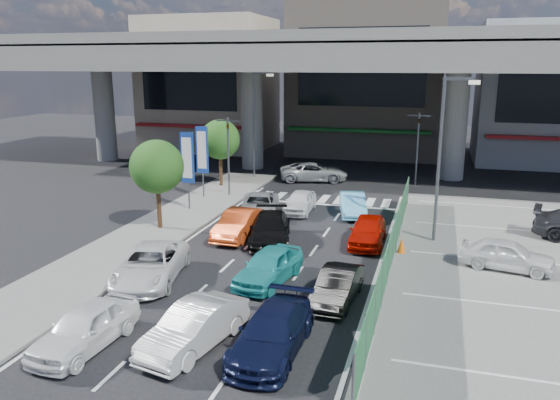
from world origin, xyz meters
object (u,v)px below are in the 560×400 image
(signboard_far, at_px, (202,152))
(sedan_white_front_mid, at_px, (300,202))
(traffic_cone, at_px, (402,245))
(tree_near, at_px, (157,167))
(hatch_black_mid_right, at_px, (337,286))
(wagon_silver_front_left, at_px, (259,205))
(taxi_orange_right, at_px, (368,231))
(tree_far, at_px, (220,140))
(parked_sedan_white, at_px, (507,254))
(traffic_light_left, at_px, (228,137))
(van_white_back_left, at_px, (85,327))
(street_lamp_left, at_px, (256,116))
(sedan_black_mid, at_px, (270,229))
(sedan_white_mid_left, at_px, (150,265))
(taxi_orange_left, at_px, (239,224))
(hatch_white_back_mid, at_px, (194,327))
(taxi_teal_mid, at_px, (269,266))
(signboard_near, at_px, (187,160))
(minivan_navy_back, at_px, (272,332))
(crossing_wagon_silver, at_px, (314,172))
(kei_truck_front_right, at_px, (353,204))
(street_lamp_right, at_px, (444,146))
(traffic_light_right, at_px, (418,131))

(signboard_far, relative_size, sedan_white_front_mid, 1.26)
(traffic_cone, bearing_deg, tree_near, 178.63)
(hatch_black_mid_right, xyz_separation_m, traffic_cone, (1.91, 5.97, -0.19))
(wagon_silver_front_left, bearing_deg, taxi_orange_right, -39.77)
(tree_far, relative_size, parked_sedan_white, 1.25)
(traffic_light_left, height_order, van_white_back_left, traffic_light_left)
(street_lamp_left, relative_size, sedan_black_mid, 1.68)
(tree_far, height_order, parked_sedan_white, tree_far)
(tree_near, bearing_deg, street_lamp_left, 87.24)
(tree_near, relative_size, sedan_white_mid_left, 0.97)
(van_white_back_left, relative_size, sedan_black_mid, 0.85)
(street_lamp_left, height_order, wagon_silver_front_left, street_lamp_left)
(sedan_white_front_mid, bearing_deg, street_lamp_left, 122.08)
(wagon_silver_front_left, bearing_deg, street_lamp_left, 96.43)
(signboard_far, height_order, tree_near, tree_near)
(van_white_back_left, height_order, sedan_white_mid_left, same)
(hatch_black_mid_right, height_order, taxi_orange_left, taxi_orange_left)
(traffic_light_left, xyz_separation_m, sedan_white_mid_left, (2.25, -14.41, -3.25))
(hatch_white_back_mid, distance_m, wagon_silver_front_left, 15.13)
(traffic_cone, bearing_deg, taxi_orange_left, 178.02)
(traffic_light_left, xyz_separation_m, signboard_far, (-1.40, -1.01, -0.87))
(sedan_white_front_mid, bearing_deg, traffic_cone, -43.52)
(taxi_teal_mid, bearing_deg, tree_far, 127.66)
(wagon_silver_front_left, bearing_deg, sedan_white_front_mid, 21.88)
(sedan_black_mid, bearing_deg, signboard_far, 117.95)
(tree_near, xyz_separation_m, traffic_cone, (12.60, -0.30, -2.97))
(van_white_back_left, xyz_separation_m, hatch_black_mid_right, (6.88, 5.52, -0.08))
(signboard_near, height_order, taxi_orange_left, signboard_near)
(minivan_navy_back, distance_m, taxi_teal_mid, 5.51)
(crossing_wagon_silver, xyz_separation_m, traffic_cone, (7.50, -14.61, -0.28))
(van_white_back_left, distance_m, sedan_white_front_mid, 17.42)
(van_white_back_left, relative_size, crossing_wagon_silver, 0.81)
(hatch_white_back_mid, xyz_separation_m, taxi_teal_mid, (0.65, 5.62, 0.00))
(hatch_white_back_mid, bearing_deg, kei_truck_front_right, 94.20)
(kei_truck_front_right, relative_size, traffic_cone, 5.43)
(street_lamp_right, distance_m, tree_near, 14.38)
(minivan_navy_back, bearing_deg, taxi_orange_right, 83.15)
(tree_near, xyz_separation_m, sedan_white_mid_left, (3.05, -6.41, -2.70))
(taxi_orange_right, xyz_separation_m, crossing_wagon_silver, (-5.80, 13.65, 0.01))
(tree_far, bearing_deg, traffic_light_right, 18.69)
(signboard_near, relative_size, tree_far, 0.98)
(hatch_white_back_mid, distance_m, hatch_black_mid_right, 5.85)
(street_lamp_right, distance_m, kei_truck_front_right, 7.34)
(wagon_silver_front_left, xyz_separation_m, traffic_cone, (8.39, -4.31, -0.21))
(van_white_back_left, distance_m, taxi_teal_mid, 7.63)
(signboard_near, bearing_deg, minivan_navy_back, -56.26)
(hatch_white_back_mid, bearing_deg, taxi_orange_right, 83.69)
(signboard_near, bearing_deg, taxi_orange_right, -16.75)
(parked_sedan_white, height_order, traffic_cone, parked_sedan_white)
(tree_near, bearing_deg, parked_sedan_white, -3.85)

